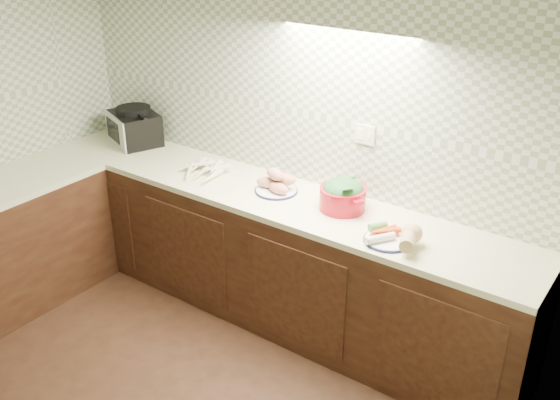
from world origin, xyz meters
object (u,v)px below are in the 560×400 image
Objects in this scene: sweet_potato_plate at (277,183)px; toaster_oven at (134,126)px; dutch_oven at (343,195)px; parsnip_pile at (202,170)px; veg_plate at (399,235)px; onion_bowl at (283,179)px.

toaster_oven is at bearing 176.53° from sweet_potato_plate.
sweet_potato_plate is 0.76× the size of dutch_oven.
sweet_potato_plate is (1.42, -0.09, -0.08)m from toaster_oven.
parsnip_pile is (0.83, -0.17, -0.10)m from toaster_oven.
dutch_oven is 0.50m from veg_plate.
dutch_oven reaches higher than veg_plate.
parsnip_pile is 1.17× the size of veg_plate.
dutch_oven is at bearing 19.87° from toaster_oven.
onion_bowl is (-0.03, 0.11, -0.02)m from sweet_potato_plate.
sweet_potato_plate reaches higher than veg_plate.
sweet_potato_plate is at bearing -74.64° from onion_bowl.
onion_bowl is at bearing 22.82° from toaster_oven.
onion_bowl is at bearing 164.54° from veg_plate.
sweet_potato_plate reaches higher than onion_bowl.
parsnip_pile is 1.06m from dutch_oven.
parsnip_pile is at bearing 177.19° from veg_plate.
toaster_oven is 1.43× the size of veg_plate.
dutch_oven is (0.50, -0.09, 0.06)m from onion_bowl.
sweet_potato_plate is at bearing 18.21° from toaster_oven.
parsnip_pile is 1.52m from veg_plate.
onion_bowl reaches higher than parsnip_pile.
dutch_oven is at bearing 5.72° from parsnip_pile.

